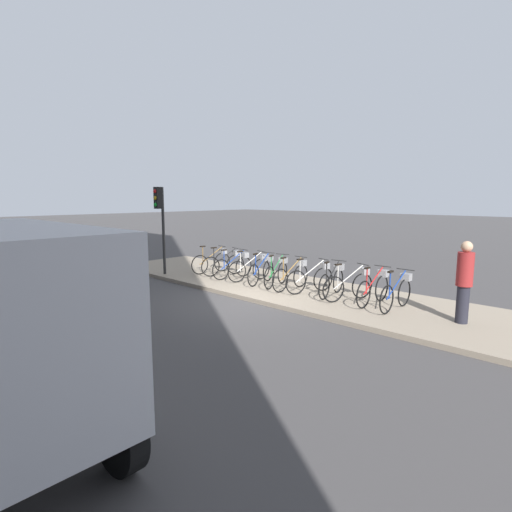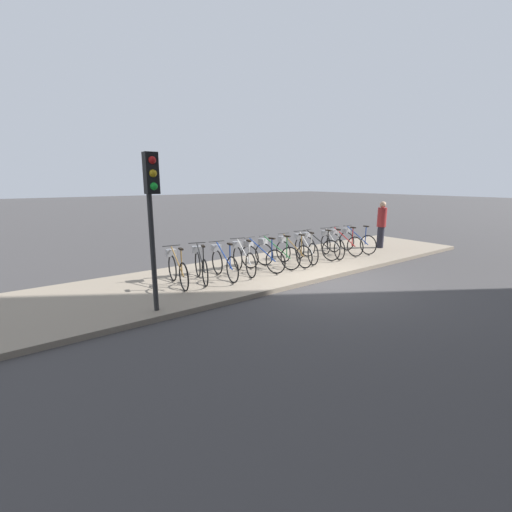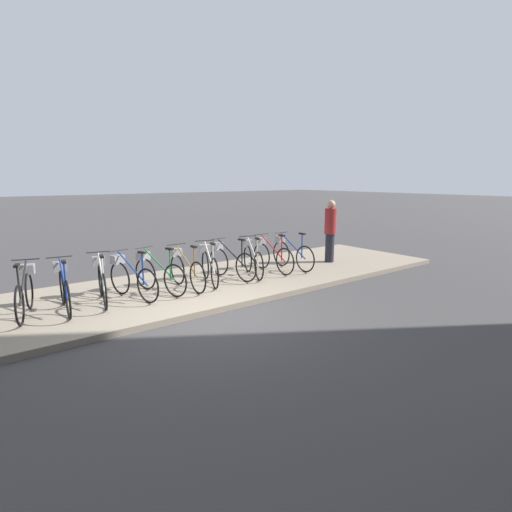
% 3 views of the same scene
% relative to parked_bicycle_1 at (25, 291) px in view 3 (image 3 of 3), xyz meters
% --- Properties ---
extents(ground_plane, '(120.00, 120.00, 0.00)m').
position_rel_parked_bicycle_1_xyz_m(ground_plane, '(2.83, -1.73, -0.57)').
color(ground_plane, '#423F3F').
extents(sidewalk, '(15.31, 3.57, 0.12)m').
position_rel_parked_bicycle_1_xyz_m(sidewalk, '(2.83, 0.06, -0.51)').
color(sidewalk, gray).
rests_on(sidewalk, ground_plane).
extents(parked_bicycle_1, '(0.61, 1.61, 1.02)m').
position_rel_parked_bicycle_1_xyz_m(parked_bicycle_1, '(0.00, 0.00, 0.00)').
color(parked_bicycle_1, black).
rests_on(parked_bicycle_1, sidewalk).
extents(parked_bicycle_2, '(0.46, 1.66, 1.02)m').
position_rel_parked_bicycle_1_xyz_m(parked_bicycle_2, '(0.61, -0.13, 0.00)').
color(parked_bicycle_2, black).
rests_on(parked_bicycle_2, sidewalk).
extents(parked_bicycle_3, '(0.52, 1.64, 1.02)m').
position_rel_parked_bicycle_1_xyz_m(parked_bicycle_3, '(1.32, -0.03, 0.00)').
color(parked_bicycle_3, black).
rests_on(parked_bicycle_3, sidewalk).
extents(parked_bicycle_4, '(0.55, 1.63, 1.02)m').
position_rel_parked_bicycle_1_xyz_m(parked_bicycle_4, '(1.88, -0.10, 0.00)').
color(parked_bicycle_4, black).
rests_on(parked_bicycle_4, sidewalk).
extents(parked_bicycle_5, '(0.59, 1.61, 1.02)m').
position_rel_parked_bicycle_1_xyz_m(parked_bicycle_5, '(2.47, -0.06, 0.00)').
color(parked_bicycle_5, black).
rests_on(parked_bicycle_5, sidewalk).
extents(parked_bicycle_6, '(0.46, 1.66, 1.02)m').
position_rel_parked_bicycle_1_xyz_m(parked_bicycle_6, '(3.12, -0.11, 0.00)').
color(parked_bicycle_6, black).
rests_on(parked_bicycle_6, sidewalk).
extents(parked_bicycle_7, '(0.64, 1.59, 1.02)m').
position_rel_parked_bicycle_1_xyz_m(parked_bicycle_7, '(3.77, -0.03, 0.00)').
color(parked_bicycle_7, black).
rests_on(parked_bicycle_7, sidewalk).
extents(parked_bicycle_8, '(0.46, 1.65, 1.02)m').
position_rel_parked_bicycle_1_xyz_m(parked_bicycle_8, '(4.41, 0.06, 0.00)').
color(parked_bicycle_8, black).
rests_on(parked_bicycle_8, sidewalk).
extents(parked_bicycle_9, '(0.69, 1.58, 1.02)m').
position_rel_parked_bicycle_1_xyz_m(parked_bicycle_9, '(5.03, -0.03, 0.00)').
color(parked_bicycle_9, black).
rests_on(parked_bicycle_9, sidewalk).
extents(parked_bicycle_10, '(0.46, 1.66, 1.02)m').
position_rel_parked_bicycle_1_xyz_m(parked_bicycle_10, '(5.69, 0.03, 0.00)').
color(parked_bicycle_10, black).
rests_on(parked_bicycle_10, sidewalk).
extents(parked_bicycle_11, '(0.46, 1.66, 1.02)m').
position_rel_parked_bicycle_1_xyz_m(parked_bicycle_11, '(6.33, -0.05, 0.00)').
color(parked_bicycle_11, black).
rests_on(parked_bicycle_11, sidewalk).
extents(pedestrian, '(0.34, 0.34, 1.81)m').
position_rel_parked_bicycle_1_xyz_m(pedestrian, '(7.83, -0.10, 0.51)').
color(pedestrian, '#23232D').
rests_on(pedestrian, sidewalk).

